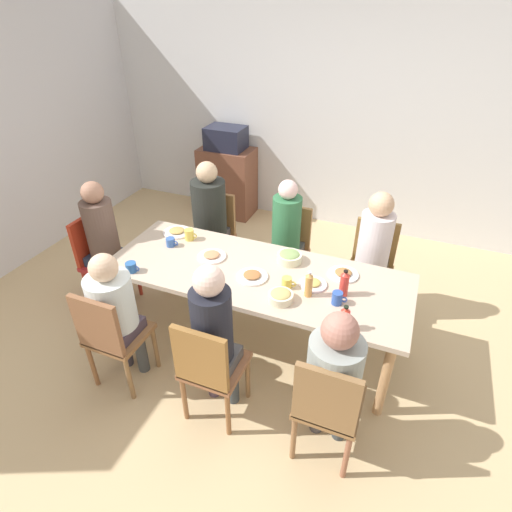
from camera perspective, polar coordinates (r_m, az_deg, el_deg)
The scene contains 34 objects.
ground_plane at distance 3.76m, azimuth 0.00°, elevation -11.49°, with size 6.99×6.99×0.00m, color tan.
wall_back at distance 5.26m, azimuth 10.82°, elevation 17.67°, with size 6.07×0.12×2.60m, color silver.
dining_table at distance 3.33m, azimuth 0.00°, elevation -3.19°, with size 2.41×0.90×0.74m.
chair_0 at distance 3.25m, azimuth -19.31°, elevation -10.15°, with size 0.40×0.40×0.90m.
person_0 at distance 3.18m, azimuth -18.92°, elevation -6.67°, with size 0.32×0.32×1.15m.
chair_1 at distance 3.95m, azimuth 15.56°, elevation -0.98°, with size 0.40×0.40×0.90m.
person_1 at distance 3.75m, azimuth 15.86°, elevation 1.24°, with size 0.30×0.30×1.25m.
chair_2 at distance 4.34m, azimuth -5.73°, elevation 3.45°, with size 0.40×0.40×0.90m.
person_2 at distance 4.15m, azimuth -6.48°, elevation 6.04°, with size 0.34×0.34×1.29m.
chair_3 at distance 4.18m, azimuth -20.59°, elevation 0.06°, with size 0.40×0.40×0.90m.
person_3 at distance 4.01m, azimuth -20.24°, elevation 2.59°, with size 0.30×0.30×1.27m.
chair_4 at distance 2.88m, azimuth -6.46°, elevation -14.85°, with size 0.40×0.40×0.90m.
person_4 at distance 2.77m, azimuth -5.87°, elevation -10.33°, with size 0.30×0.30×1.27m.
chair_5 at distance 2.70m, azimuth 9.78°, elevation -19.50°, with size 0.40×0.40×0.90m.
person_5 at distance 2.61m, azimuth 10.68°, elevation -15.40°, with size 0.33×0.33×1.16m.
chair_6 at distance 4.07m, azimuth 4.41°, elevation 1.36°, with size 0.40×0.40×0.90m.
person_6 at distance 3.89m, azimuth 4.11°, elevation 3.30°, with size 0.30×0.30×1.23m.
plate_0 at distance 3.48m, azimuth -6.12°, elevation 0.03°, with size 0.24×0.24×0.04m.
plate_1 at distance 3.88m, azimuth -10.82°, elevation 3.31°, with size 0.25×0.25×0.04m.
plate_2 at distance 3.31m, azimuth 11.89°, elevation -2.39°, with size 0.24×0.24×0.04m.
plate_3 at distance 3.17m, azimuth 7.84°, elevation -3.76°, with size 0.21×0.21×0.04m.
plate_4 at distance 3.22m, azimuth -0.62°, elevation -2.74°, with size 0.25×0.25×0.04m.
bowl_0 at distance 3.40m, azimuth 4.62°, elevation -0.12°, with size 0.20×0.20×0.09m.
bowl_1 at distance 2.98m, azimuth 3.40°, elevation -5.52°, with size 0.18×0.18×0.08m.
cup_0 at distance 3.42m, azimuth -16.75°, elevation -1.48°, with size 0.12×0.08×0.08m.
cup_1 at distance 3.73m, azimuth -9.12°, elevation 2.92°, with size 0.12×0.08×0.10m.
cup_2 at distance 3.00m, azimuth 11.13°, elevation -5.69°, with size 0.11×0.08×0.10m.
cup_3 at distance 3.67m, azimuth -11.62°, elevation 1.89°, with size 0.11×0.08×0.08m.
cup_4 at distance 3.11m, azimuth 4.29°, elevation -3.67°, with size 0.11×0.08×0.09m.
bottle_0 at distance 2.78m, azimuth 12.07°, elevation -8.40°, with size 0.06×0.06×0.19m.
bottle_1 at distance 3.01m, azimuth 7.27°, elevation -3.91°, with size 0.06×0.06×0.21m.
bottle_2 at distance 3.06m, azimuth 12.03°, elevation -3.72°, with size 0.06×0.06×0.21m.
side_cabinet at distance 5.67m, azimuth -3.91°, elevation 10.15°, with size 0.70×0.44×0.90m, color brown.
microwave at distance 5.47m, azimuth -4.15°, elevation 15.86°, with size 0.48×0.36×0.28m, color #1D2032.
Camera 1 is at (1.01, -2.49, 2.63)m, focal length 29.11 mm.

